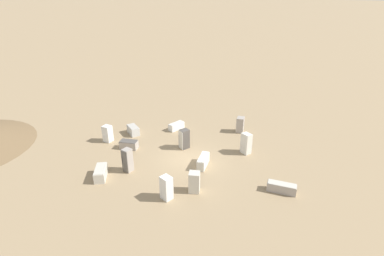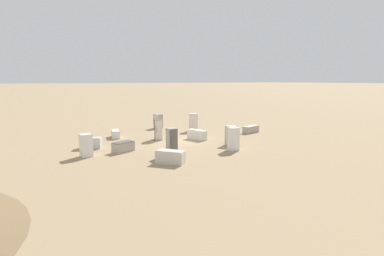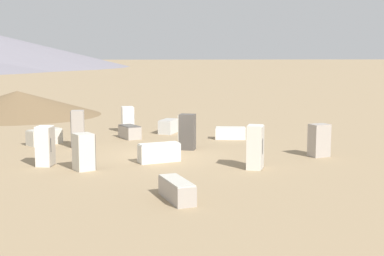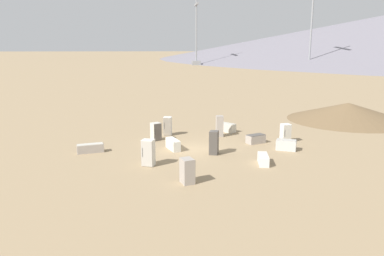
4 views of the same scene
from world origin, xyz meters
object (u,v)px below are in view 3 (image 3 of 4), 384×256
discarded_fridge_9 (255,147)px  discarded_fridge_11 (177,190)px  discarded_fridge_2 (230,133)px  discarded_fridge_5 (130,132)px  discarded_fridge_1 (169,126)px  discarded_fridge_4 (187,132)px  discarded_fridge_12 (159,153)px  discarded_fridge_10 (45,146)px  discarded_fridge_7 (84,152)px  discarded_fridge_8 (319,140)px  discarded_fridge_6 (78,129)px  discarded_fridge_3 (128,119)px  discarded_fridge_0 (45,137)px

discarded_fridge_9 → discarded_fridge_11: size_ratio=0.88×
discarded_fridge_2 → discarded_fridge_5: size_ratio=1.02×
discarded_fridge_1 → discarded_fridge_5: bearing=62.2°
discarded_fridge_1 → discarded_fridge_9: 10.31m
discarded_fridge_4 → discarded_fridge_9: discarded_fridge_9 is taller
discarded_fridge_4 → discarded_fridge_12: discarded_fridge_4 is taller
discarded_fridge_12 → discarded_fridge_5: bearing=172.7°
discarded_fridge_10 → discarded_fridge_11: 7.42m
discarded_fridge_7 → discarded_fridge_8: discarded_fridge_7 is taller
discarded_fridge_2 → discarded_fridge_6: 7.87m
discarded_fridge_4 → discarded_fridge_10: size_ratio=1.04×
discarded_fridge_3 → discarded_fridge_10: 9.72m
discarded_fridge_4 → discarded_fridge_11: 8.80m
discarded_fridge_8 → discarded_fridge_10: 11.50m
discarded_fridge_1 → discarded_fridge_11: 14.13m
discarded_fridge_3 → discarded_fridge_11: 14.93m
discarded_fridge_0 → discarded_fridge_11: discarded_fridge_0 is taller
discarded_fridge_10 → discarded_fridge_12: (-4.53, -0.28, -0.40)m
discarded_fridge_2 → discarded_fridge_10: (8.49, 5.93, 0.48)m
discarded_fridge_10 → discarded_fridge_7: bearing=69.0°
discarded_fridge_4 → discarded_fridge_9: (-2.23, 4.52, 0.02)m
discarded_fridge_11 → discarded_fridge_5: bearing=-97.9°
discarded_fridge_1 → discarded_fridge_11: discarded_fridge_1 is taller
discarded_fridge_11 → discarded_fridge_2: bearing=-122.8°
discarded_fridge_1 → discarded_fridge_6: discarded_fridge_6 is taller
discarded_fridge_3 → discarded_fridge_4: 6.74m
discarded_fridge_5 → discarded_fridge_11: discarded_fridge_5 is taller
discarded_fridge_3 → discarded_fridge_7: 10.30m
discarded_fridge_5 → discarded_fridge_11: 12.52m
discarded_fridge_2 → discarded_fridge_7: bearing=144.5°
discarded_fridge_0 → discarded_fridge_5: size_ratio=1.06×
discarded_fridge_2 → discarded_fridge_5: 5.32m
discarded_fridge_7 → discarded_fridge_9: 6.58m
discarded_fridge_3 → discarded_fridge_8: bearing=37.2°
discarded_fridge_3 → discarded_fridge_10: discarded_fridge_10 is taller
discarded_fridge_1 → discarded_fridge_3: discarded_fridge_3 is taller
discarded_fridge_7 → discarded_fridge_9: (-6.57, 0.44, 0.14)m
discarded_fridge_1 → discarded_fridge_8: (-6.08, 7.68, 0.33)m
discarded_fridge_3 → discarded_fridge_11: (-1.71, 14.83, -0.41)m
discarded_fridge_7 → discarded_fridge_0: bearing=173.5°
discarded_fridge_3 → discarded_fridge_12: size_ratio=0.81×
discarded_fridge_2 → discarded_fridge_1: bearing=59.7°
discarded_fridge_8 → discarded_fridge_9: (3.31, 2.23, 0.14)m
discarded_fridge_1 → discarded_fridge_6: 6.23m
discarded_fridge_0 → discarded_fridge_11: 12.26m
discarded_fridge_0 → discarded_fridge_4: size_ratio=1.03×
discarded_fridge_3 → discarded_fridge_5: (-0.13, 2.41, -0.39)m
discarded_fridge_1 → discarded_fridge_3: size_ratio=1.10×
discarded_fridge_5 → discarded_fridge_9: 9.60m
discarded_fridge_7 → discarded_fridge_10: 1.88m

